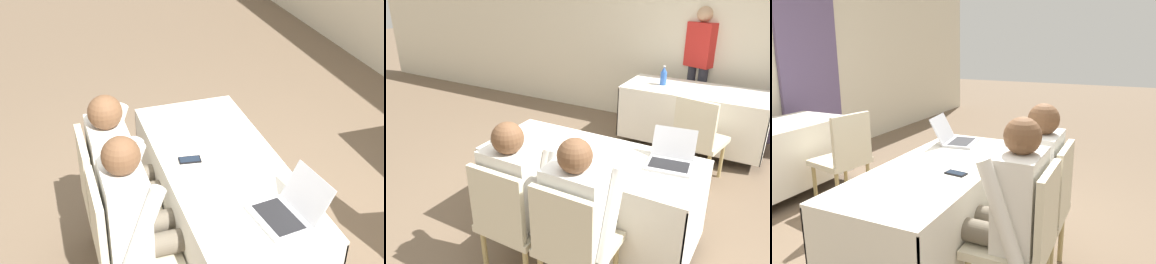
# 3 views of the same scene
# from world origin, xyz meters

# --- Properties ---
(ground_plane) EXTENTS (24.00, 24.00, 0.00)m
(ground_plane) POSITION_xyz_m (0.00, 0.00, 0.00)
(ground_plane) COLOR brown
(conference_table_near) EXTENTS (1.63, 0.70, 0.73)m
(conference_table_near) POSITION_xyz_m (0.00, 0.00, 0.55)
(conference_table_near) COLOR white
(conference_table_near) RESTS_ON ground_plane
(laptop) EXTENTS (0.34, 0.37, 0.22)m
(laptop) POSITION_xyz_m (0.55, 0.14, 0.78)
(laptop) COLOR #B7B7BC
(laptop) RESTS_ON conference_table_near
(cell_phone) EXTENTS (0.09, 0.14, 0.01)m
(cell_phone) POSITION_xyz_m (-0.09, -0.18, 0.74)
(cell_phone) COLOR black
(cell_phone) RESTS_ON conference_table_near
(paper_beside_laptop) EXTENTS (0.22, 0.30, 0.00)m
(paper_beside_laptop) POSITION_xyz_m (0.05, 0.19, 0.74)
(paper_beside_laptop) COLOR white
(paper_beside_laptop) RESTS_ON conference_table_near
(chair_near_left) EXTENTS (0.44, 0.44, 0.90)m
(chair_near_left) POSITION_xyz_m (-0.23, -0.66, 0.50)
(chair_near_left) COLOR tan
(chair_near_left) RESTS_ON ground_plane
(chair_near_right) EXTENTS (0.44, 0.44, 0.90)m
(chair_near_right) POSITION_xyz_m (0.23, -0.66, 0.50)
(chair_near_right) COLOR tan
(chair_near_right) RESTS_ON ground_plane
(person_checkered_shirt) EXTENTS (0.50, 0.52, 1.16)m
(person_checkered_shirt) POSITION_xyz_m (-0.23, -0.55, 0.66)
(person_checkered_shirt) COLOR #665B4C
(person_checkered_shirt) RESTS_ON ground_plane
(person_white_shirt) EXTENTS (0.50, 0.52, 1.16)m
(person_white_shirt) POSITION_xyz_m (0.23, -0.55, 0.66)
(person_white_shirt) COLOR #665B4C
(person_white_shirt) RESTS_ON ground_plane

